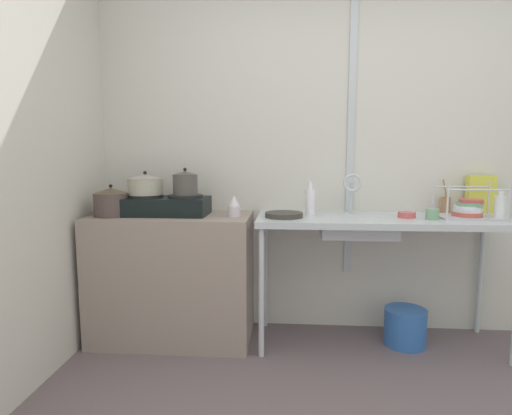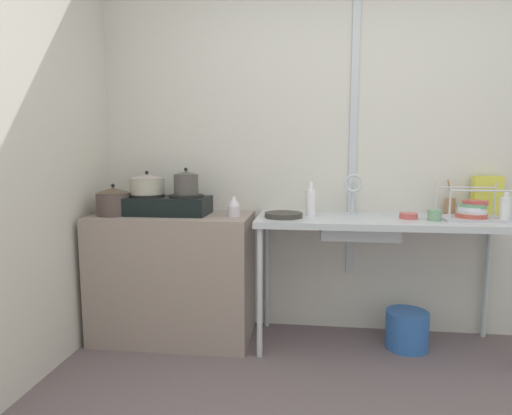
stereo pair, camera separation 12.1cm
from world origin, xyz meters
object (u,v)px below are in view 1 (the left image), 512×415
at_px(pot_on_left_burner, 145,185).
at_px(frying_pan, 284,215).
at_px(cup_by_rack, 432,214).
at_px(small_bowl_on_drainboard, 407,215).
at_px(cereal_box, 481,195).
at_px(pot_beside_stove, 111,202).
at_px(percolator, 234,206).
at_px(dish_rack, 468,210).
at_px(pot_on_right_burner, 185,183).
at_px(bottle_by_sink, 310,202).
at_px(utensil_jar, 445,205).
at_px(stove, 166,205).
at_px(bottle_by_rack, 500,207).
at_px(faucet, 352,187).
at_px(bucket_on_floor, 405,327).
at_px(sink_basin, 358,227).

relative_size(pot_on_left_burner, frying_pan, 0.96).
relative_size(cup_by_rack, small_bowl_on_drainboard, 0.73).
bearing_deg(cup_by_rack, cereal_box, 35.36).
bearing_deg(pot_beside_stove, cereal_box, 7.18).
xyz_separation_m(frying_pan, cup_by_rack, (0.93, -0.02, 0.02)).
relative_size(percolator, dish_rack, 0.37).
relative_size(pot_on_right_burner, bottle_by_sink, 0.81).
bearing_deg(dish_rack, percolator, -177.78).
bearing_deg(pot_beside_stove, utensil_jar, 7.87).
relative_size(stove, small_bowl_on_drainboard, 5.10).
xyz_separation_m(percolator, cup_by_rack, (1.25, -0.02, -0.04)).
relative_size(pot_beside_stove, frying_pan, 0.93).
bearing_deg(bottle_by_rack, pot_beside_stove, -179.16).
xyz_separation_m(percolator, bottle_by_sink, (0.50, 0.11, 0.02)).
xyz_separation_m(percolator, faucet, (0.78, 0.15, 0.12)).
bearing_deg(utensil_jar, faucet, -169.41).
bearing_deg(dish_rack, cup_by_rack, -162.58).
relative_size(cup_by_rack, utensil_jar, 0.35).
relative_size(cup_by_rack, bucket_on_floor, 0.30).
relative_size(sink_basin, bottle_by_rack, 2.62).
height_order(dish_rack, small_bowl_on_drainboard, dish_rack).
xyz_separation_m(frying_pan, bottle_by_sink, (0.17, 0.11, 0.08)).
relative_size(pot_beside_stove, utensil_jar, 0.97).
relative_size(bottle_by_sink, cereal_box, 0.86).
height_order(pot_on_right_burner, bottle_by_rack, pot_on_right_burner).
bearing_deg(bottle_by_sink, small_bowl_on_drainboard, -5.54).
distance_m(stove, faucet, 1.26).
height_order(pot_on_right_burner, utensil_jar, pot_on_right_burner).
distance_m(pot_on_left_burner, bottle_by_sink, 1.11).
bearing_deg(bucket_on_floor, bottle_by_rack, -4.94).
bearing_deg(sink_basin, cup_by_rack, -5.17).
bearing_deg(pot_beside_stove, pot_on_left_burner, 23.03).
height_order(frying_pan, dish_rack, dish_rack).
bearing_deg(bottle_by_sink, utensil_jar, 10.21).
height_order(percolator, sink_basin, percolator).
bearing_deg(sink_basin, bottle_by_rack, -1.28).
bearing_deg(small_bowl_on_drainboard, cup_by_rack, -25.72).
bearing_deg(stove, cereal_box, 6.02).
distance_m(bottle_by_sink, utensil_jar, 0.96).
height_order(faucet, dish_rack, faucet).
xyz_separation_m(faucet, frying_pan, (-0.45, -0.15, -0.17)).
bearing_deg(dish_rack, faucet, 172.56).
height_order(stove, utensil_jar, utensil_jar).
bearing_deg(utensil_jar, percolator, -169.15).
height_order(percolator, faucet, faucet).
bearing_deg(bottle_by_sink, faucet, 9.32).
distance_m(frying_pan, cereal_box, 1.38).
bearing_deg(frying_pan, cup_by_rack, -1.23).
distance_m(pot_beside_stove, bottle_by_sink, 1.31).
bearing_deg(dish_rack, pot_on_left_burner, -179.82).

